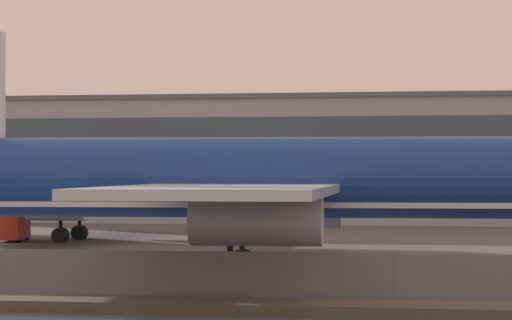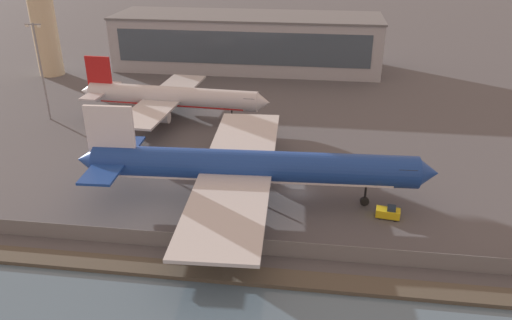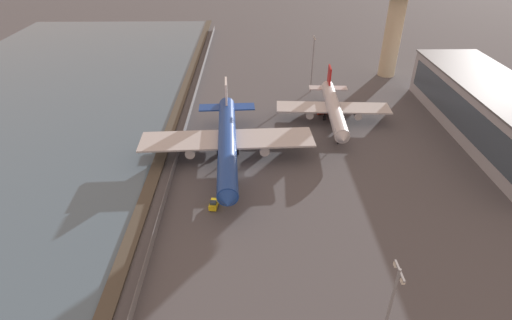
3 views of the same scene
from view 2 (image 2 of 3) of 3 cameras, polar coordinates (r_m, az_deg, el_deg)
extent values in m
plane|color=#4C4C51|center=(74.64, 4.78, -3.73)|extent=(500.00, 500.00, 0.00)
cube|color=#474238|center=(57.47, 3.55, -13.46)|extent=(320.00, 3.00, 0.50)
cube|color=slate|center=(60.52, 3.91, -10.16)|extent=(280.00, 0.08, 2.23)
cylinder|color=slate|center=(60.52, 3.91, -10.16)|extent=(0.10, 0.10, 2.23)
cylinder|color=#193D93|center=(69.84, -0.35, -0.71)|extent=(45.57, 6.64, 4.49)
cone|color=#193D93|center=(71.90, 19.02, -1.40)|extent=(3.12, 4.40, 4.27)
cone|color=#193D93|center=(75.71, -18.70, 0.03)|extent=(3.11, 4.18, 4.04)
cube|color=#232D3D|center=(70.95, 16.70, -0.92)|extent=(2.65, 3.93, 1.35)
cube|color=silver|center=(70.39, -0.35, -1.61)|extent=(38.73, 5.42, 0.81)
cube|color=#B7BABF|center=(80.14, -1.25, 2.42)|extent=(11.01, 22.25, 0.45)
cube|color=#B7BABF|center=(60.85, -3.44, -5.62)|extent=(11.01, 22.25, 0.45)
cylinder|color=#B7BABF|center=(79.02, -0.39, 0.92)|extent=(6.47, 2.77, 2.47)
cylinder|color=#B7BABF|center=(62.92, -1.95, -6.00)|extent=(6.47, 2.77, 2.47)
cube|color=silver|center=(72.49, -16.31, 3.12)|extent=(6.83, 0.86, 7.63)
cube|color=#193D93|center=(77.49, -14.95, 1.41)|extent=(4.92, 8.20, 0.36)
cube|color=#193D93|center=(70.77, -16.99, -1.23)|extent=(4.92, 8.20, 0.36)
cylinder|color=black|center=(71.94, 12.39, -3.72)|extent=(0.31, 0.31, 2.63)
cylinder|color=black|center=(72.58, 12.30, -4.63)|extent=(1.28, 0.55, 1.26)
cylinder|color=black|center=(73.87, -2.63, -2.29)|extent=(0.36, 0.36, 2.63)
cylinder|color=black|center=(74.49, -2.61, -3.18)|extent=(1.49, 1.08, 1.45)
cylinder|color=black|center=(69.77, -3.13, -4.08)|extent=(0.36, 0.36, 2.63)
cylinder|color=black|center=(70.43, -3.10, -5.01)|extent=(1.49, 1.08, 1.45)
cylinder|color=silver|center=(101.90, -9.54, 7.16)|extent=(34.98, 6.02, 4.00)
cone|color=silver|center=(97.17, 0.84, 6.61)|extent=(2.82, 3.94, 3.80)
cone|color=silver|center=(109.60, -18.74, 7.46)|extent=(2.80, 3.75, 3.60)
cube|color=#232D3D|center=(97.45, -0.61, 6.98)|extent=(2.39, 3.52, 1.20)
cube|color=#B21919|center=(102.25, -9.49, 6.58)|extent=(29.72, 4.91, 0.72)
cube|color=#B7BABF|center=(110.10, -8.90, 8.32)|extent=(8.61, 17.12, 0.40)
cube|color=#B7BABF|center=(95.38, -12.19, 5.34)|extent=(8.61, 17.12, 0.40)
cylinder|color=#B7BABF|center=(108.94, -8.57, 7.44)|extent=(4.99, 2.48, 2.20)
cylinder|color=#B7BABF|center=(96.58, -11.25, 4.86)|extent=(4.99, 2.48, 2.20)
cube|color=#B21919|center=(106.99, -17.53, 9.46)|extent=(5.24, 0.78, 6.80)
cube|color=silver|center=(110.58, -16.55, 8.08)|extent=(3.83, 6.32, 0.32)
cube|color=silver|center=(105.44, -18.02, 7.05)|extent=(3.83, 6.32, 0.32)
cylinder|color=black|center=(99.48, -2.77, 5.10)|extent=(0.28, 0.28, 2.34)
cylinder|color=black|center=(99.89, -2.76, 4.47)|extent=(1.14, 0.50, 1.12)
cylinder|color=black|center=(105.61, -10.28, 5.94)|extent=(0.32, 0.32, 2.34)
cylinder|color=black|center=(106.00, -10.23, 5.35)|extent=(1.34, 0.97, 1.29)
cylinder|color=black|center=(101.95, -11.10, 5.16)|extent=(0.32, 0.32, 2.34)
cylinder|color=black|center=(102.35, -11.04, 4.54)|extent=(1.34, 0.97, 1.29)
cube|color=yellow|center=(70.32, 14.84, -5.86)|extent=(3.39, 2.02, 1.11)
cube|color=#283847|center=(69.93, 15.24, -5.34)|extent=(1.28, 1.42, 0.50)
cylinder|color=black|center=(71.14, 15.62, -5.95)|extent=(0.72, 0.31, 0.70)
cylinder|color=black|center=(69.97, 15.60, -6.51)|extent=(0.72, 0.31, 0.70)
cylinder|color=black|center=(71.09, 14.02, -5.77)|extent=(0.72, 0.31, 0.70)
cylinder|color=black|center=(69.92, 13.97, -6.33)|extent=(0.72, 0.31, 0.70)
cube|color=red|center=(104.24, -13.29, 5.13)|extent=(2.87, 5.46, 2.07)
cube|color=#283847|center=(102.44, -13.51, 4.98)|extent=(2.15, 1.44, 0.83)
cube|color=orange|center=(103.87, -13.35, 5.72)|extent=(1.11, 0.65, 0.16)
cylinder|color=black|center=(102.86, -12.91, 4.39)|extent=(0.35, 0.86, 0.84)
cylinder|color=black|center=(103.26, -13.92, 4.36)|extent=(0.35, 0.86, 0.84)
cylinder|color=black|center=(105.82, -12.59, 5.02)|extent=(0.35, 0.86, 0.84)
cylinder|color=black|center=(106.21, -13.57, 4.99)|extent=(0.35, 0.86, 0.84)
cylinder|color=#C6B793|center=(141.57, -23.18, 14.57)|extent=(6.25, 6.25, 28.55)
cube|color=#9EA3AD|center=(139.34, -0.99, 13.28)|extent=(70.61, 19.91, 13.76)
cube|color=#3D4C5B|center=(129.51, -1.67, 12.64)|extent=(64.96, 0.16, 8.26)
cube|color=#5B5E63|center=(138.01, -1.01, 16.17)|extent=(71.21, 20.51, 0.50)
cylinder|color=gray|center=(107.85, -23.27, 9.11)|extent=(0.36, 0.36, 19.31)
cube|color=gray|center=(105.91, -24.16, 13.97)|extent=(3.20, 0.24, 0.24)
cube|color=silver|center=(106.58, -24.70, 13.77)|extent=(0.60, 0.40, 0.44)
cube|color=silver|center=(105.35, -23.56, 13.86)|extent=(0.60, 0.40, 0.44)
camera|label=1|loc=(30.76, -0.94, -72.91)|focal=85.00mm
camera|label=3|loc=(104.18, 62.96, 22.60)|focal=28.00mm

